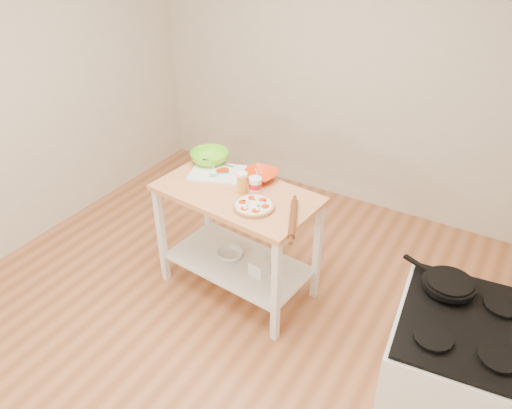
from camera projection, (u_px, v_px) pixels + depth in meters
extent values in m
cube|color=#B26C41|center=(207.00, 327.00, 3.69)|extent=(4.00, 4.50, 0.02)
cube|color=beige|center=(342.00, 66.00, 4.59)|extent=(4.00, 0.02, 2.70)
cube|color=tan|center=(236.00, 194.00, 3.57)|extent=(1.23, 0.74, 0.04)
cube|color=white|center=(238.00, 263.00, 3.91)|extent=(1.14, 0.68, 0.02)
cube|color=white|center=(162.00, 237.00, 3.90)|extent=(0.05, 0.05, 0.86)
cube|color=white|center=(208.00, 206.00, 4.27)|extent=(0.05, 0.05, 0.86)
cube|color=white|center=(276.00, 293.00, 3.36)|extent=(0.05, 0.05, 0.86)
cube|color=white|center=(317.00, 252.00, 3.73)|extent=(0.05, 0.05, 0.86)
cube|color=white|center=(448.00, 386.00, 2.69)|extent=(0.75, 0.85, 0.92)
cube|color=black|center=(468.00, 324.00, 2.44)|extent=(0.70, 0.80, 0.02)
cylinder|color=black|center=(449.00, 284.00, 2.62)|extent=(0.27, 0.27, 0.03)
cube|color=black|center=(417.00, 264.00, 2.76)|extent=(0.16, 0.09, 0.02)
cylinder|color=tan|center=(254.00, 207.00, 3.38)|extent=(0.29, 0.29, 0.02)
cylinder|color=tan|center=(254.00, 205.00, 3.37)|extent=(0.29, 0.29, 0.01)
cylinder|color=white|center=(254.00, 205.00, 3.37)|extent=(0.25, 0.25, 0.01)
cylinder|color=red|center=(265.00, 206.00, 3.34)|extent=(0.05, 0.05, 0.01)
cylinder|color=red|center=(263.00, 200.00, 3.41)|extent=(0.05, 0.05, 0.01)
cylinder|color=red|center=(252.00, 198.00, 3.44)|extent=(0.05, 0.05, 0.01)
cylinder|color=red|center=(242.00, 202.00, 3.39)|extent=(0.05, 0.05, 0.01)
cylinder|color=red|center=(244.00, 209.00, 3.32)|extent=(0.05, 0.05, 0.01)
cylinder|color=red|center=(256.00, 211.00, 3.30)|extent=(0.05, 0.05, 0.01)
sphere|color=white|center=(263.00, 204.00, 3.37)|extent=(0.03, 0.03, 0.03)
sphere|color=white|center=(256.00, 199.00, 3.43)|extent=(0.03, 0.03, 0.03)
sphere|color=white|center=(248.00, 202.00, 3.39)|extent=(0.03, 0.03, 0.03)
sphere|color=white|center=(246.00, 208.00, 3.33)|extent=(0.03, 0.03, 0.03)
sphere|color=white|center=(258.00, 210.00, 3.31)|extent=(0.03, 0.03, 0.03)
plane|color=#125C17|center=(259.00, 206.00, 3.35)|extent=(0.03, 0.03, 0.00)
plane|color=#125C17|center=(264.00, 201.00, 3.39)|extent=(0.03, 0.03, 0.00)
plane|color=#125C17|center=(255.00, 199.00, 3.42)|extent=(0.03, 0.03, 0.00)
plane|color=#125C17|center=(245.00, 200.00, 3.40)|extent=(0.03, 0.03, 0.00)
plane|color=#125C17|center=(247.00, 206.00, 3.35)|extent=(0.03, 0.03, 0.00)
cube|color=white|center=(217.00, 173.00, 3.78)|extent=(0.48, 0.42, 0.01)
cube|color=#F4EACC|center=(205.00, 165.00, 3.85)|extent=(0.03, 0.03, 0.02)
cube|color=#F4EACC|center=(209.00, 166.00, 3.85)|extent=(0.03, 0.03, 0.02)
cube|color=#F4EACC|center=(213.00, 166.00, 3.84)|extent=(0.03, 0.03, 0.02)
cube|color=#F4EACC|center=(206.00, 163.00, 3.88)|extent=(0.03, 0.03, 0.02)
cube|color=#F4EACC|center=(210.00, 163.00, 3.88)|extent=(0.03, 0.03, 0.02)
cube|color=#F4EACC|center=(215.00, 164.00, 3.87)|extent=(0.03, 0.03, 0.02)
cylinder|color=red|center=(221.00, 171.00, 3.79)|extent=(0.07, 0.07, 0.01)
cylinder|color=red|center=(222.00, 170.00, 3.79)|extent=(0.07, 0.07, 0.01)
cylinder|color=red|center=(224.00, 170.00, 3.78)|extent=(0.07, 0.07, 0.01)
cube|color=#40B5A4|center=(213.00, 175.00, 3.73)|extent=(0.07, 0.06, 0.01)
cylinder|color=#40B5A4|center=(223.00, 173.00, 3.75)|extent=(0.09, 0.06, 0.01)
cube|color=silver|center=(223.00, 165.00, 3.88)|extent=(0.18, 0.03, 0.00)
cube|color=black|center=(208.00, 161.00, 3.92)|extent=(0.10, 0.03, 0.01)
imported|color=#ED3F0B|center=(260.00, 175.00, 3.70)|extent=(0.26, 0.26, 0.06)
imported|color=#70E21F|center=(210.00, 157.00, 3.91)|extent=(0.36, 0.36, 0.09)
cylinder|color=gold|center=(242.00, 184.00, 3.52)|extent=(0.07, 0.07, 0.14)
cylinder|color=white|center=(242.00, 174.00, 3.48)|extent=(0.08, 0.08, 0.02)
cylinder|color=white|center=(255.00, 185.00, 3.53)|extent=(0.09, 0.09, 0.11)
cylinder|color=red|center=(255.00, 185.00, 3.53)|extent=(0.09, 0.09, 0.04)
cylinder|color=silver|center=(258.00, 175.00, 3.48)|extent=(0.01, 0.06, 0.12)
cylinder|color=brown|center=(293.00, 219.00, 3.23)|extent=(0.21, 0.39, 0.05)
imported|color=silver|center=(230.00, 254.00, 3.93)|extent=(0.21, 0.21, 0.06)
cube|color=white|center=(259.00, 268.00, 3.75)|extent=(0.13, 0.13, 0.12)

